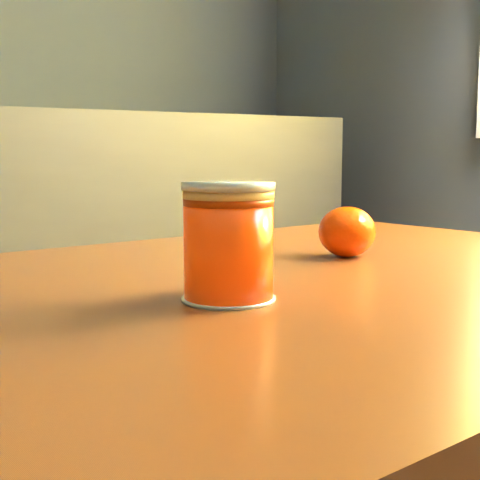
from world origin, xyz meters
TOP-DOWN VIEW (x-y plane):
  - table at (0.77, 0.21)m, footprint 1.00×0.77m
  - juice_glass at (0.66, 0.15)m, footprint 0.07×0.07m
  - orange_front at (0.67, 0.17)m, footprint 0.06×0.06m
  - orange_back at (0.89, 0.28)m, footprint 0.07×0.07m

SIDE VIEW (x-z plane):
  - table at x=0.77m, z-range 0.26..0.94m
  - orange_front at x=0.67m, z-range 0.69..0.74m
  - orange_back at x=0.89m, z-range 0.69..0.74m
  - juice_glass at x=0.66m, z-range 0.69..0.78m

